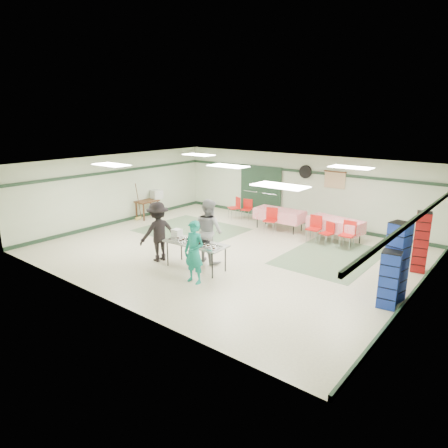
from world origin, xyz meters
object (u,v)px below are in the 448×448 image
Objects in this scene: serving_table at (196,244)px; chair_d at (271,218)px; volunteer_grey at (209,231)px; dining_table_a at (335,224)px; broom at (138,201)px; dining_table_b at (279,215)px; volunteer_teal at (194,252)px; crate_stack_blue_b at (389,280)px; volunteer_dark at (158,232)px; crate_stack_blue_a at (397,262)px; chair_a at (328,231)px; printer_table at (147,203)px; crate_stack_red at (421,242)px; chair_c at (348,232)px; chair_loose_b at (236,206)px; office_printer at (157,194)px; chair_b at (315,226)px; chair_loose_a at (247,207)px.

chair_d is at bearing 90.01° from serving_table.
volunteer_grey is 0.96× the size of dining_table_a.
broom is at bearing -154.64° from dining_table_a.
dining_table_a is at bearing -0.91° from dining_table_b.
chair_d is at bearing -92.38° from dining_table_b.
chair_d is (-0.87, 5.03, -0.25)m from volunteer_teal.
dining_table_a is 4.90m from crate_stack_blue_b.
crate_stack_blue_b is at bearing -165.92° from volunteer_grey.
volunteer_dark is 6.03m from dining_table_a.
crate_stack_blue_a is at bearing -160.95° from volunteer_grey.
chair_d is at bearing -161.43° from chair_a.
volunteer_dark is 5.14m from printer_table.
serving_table is 6.03m from broom.
chair_d is at bearing 172.84° from crate_stack_red.
chair_d is at bearing 150.63° from crate_stack_blue_a.
serving_table is 5.06m from chair_c.
chair_a is at bearing -15.35° from chair_d.
serving_table is at bearing -34.46° from chair_loose_b.
chair_c is at bearing 19.73° from office_printer.
crate_stack_blue_a reaches higher than volunteer_grey.
volunteer_dark is at bearing -47.73° from chair_loose_b.
chair_loose_b is 0.53× the size of crate_stack_red.
crate_stack_blue_b reaches higher than chair_loose_b.
crate_stack_red is at bearing 14.77° from office_printer.
chair_a reaches higher than printer_table.
crate_stack_red is at bearing -14.15° from chair_b.
dining_table_b is 2.06× the size of chair_b.
chair_b is at bearing -32.24° from chair_loose_a.
chair_loose_b is at bearing 169.97° from chair_c.
office_printer is at bearing 92.02° from printer_table.
crate_stack_blue_b is (5.16, -3.34, 0.09)m from chair_d.
office_printer is (-2.90, -1.70, 0.38)m from chair_loose_b.
crate_stack_red is 1.79× the size of printer_table.
chair_loose_b is 0.60× the size of broom.
chair_loose_a is (-2.06, 5.35, -0.21)m from serving_table.
printer_table is at bearing -170.81° from chair_c.
office_printer reaches higher than chair_loose_b.
crate_stack_blue_b is (4.90, 0.97, -0.06)m from serving_table.
serving_table is 1.00× the size of crate_stack_blue_a.
chair_a is at bearing 159.07° from volunteer_dark.
chair_b is (1.71, -0.56, -0.02)m from dining_table_b.
broom is (-6.09, 3.25, -0.04)m from volunteer_teal.
dining_table_b is 1.11× the size of crate_stack_red.
chair_loose_a is at bearing -56.54° from volunteer_grey.
dining_table_b is 6.22m from crate_stack_blue_a.
chair_b is 0.96× the size of printer_table.
crate_stack_red is (6.21, 3.85, -0.04)m from volunteer_dark.
chair_d is 0.55× the size of crate_stack_red.
dining_table_a is 0.75m from chair_b.
chair_b is 1.17m from chair_c.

